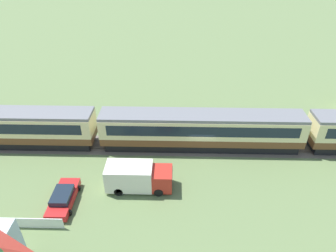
% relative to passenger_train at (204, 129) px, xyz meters
% --- Properties ---
extents(ground_plane, '(600.00, 600.00, 0.00)m').
position_rel_passenger_train_xyz_m(ground_plane, '(-0.29, -0.58, -2.26)').
color(ground_plane, '#607547').
extents(passenger_train, '(65.00, 2.97, 4.07)m').
position_rel_passenger_train_xyz_m(passenger_train, '(0.00, 0.00, 0.00)').
color(passenger_train, brown).
rests_on(passenger_train, ground_plane).
extents(railway_track, '(102.41, 3.60, 0.04)m').
position_rel_passenger_train_xyz_m(railway_track, '(-2.25, 0.00, -2.25)').
color(railway_track, '#665B51').
rests_on(railway_track, ground_plane).
extents(parked_car_red, '(2.22, 4.50, 1.24)m').
position_rel_passenger_train_xyz_m(parked_car_red, '(-12.40, -8.46, -1.67)').
color(parked_car_red, red).
rests_on(parked_car_red, ground_plane).
extents(delivery_truck_red, '(5.86, 2.22, 2.45)m').
position_rel_passenger_train_xyz_m(delivery_truck_red, '(-6.28, -6.43, -1.00)').
color(delivery_truck_red, '#B2281E').
rests_on(delivery_truck_red, ground_plane).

